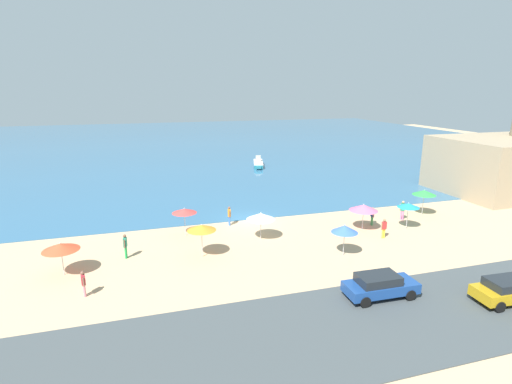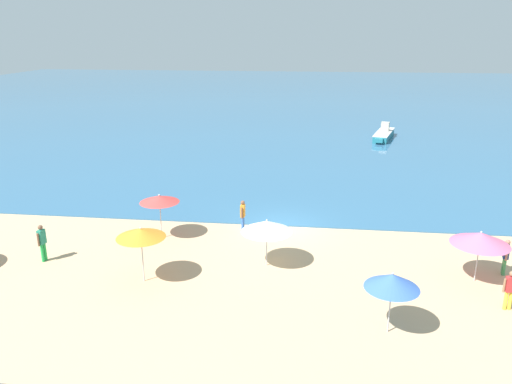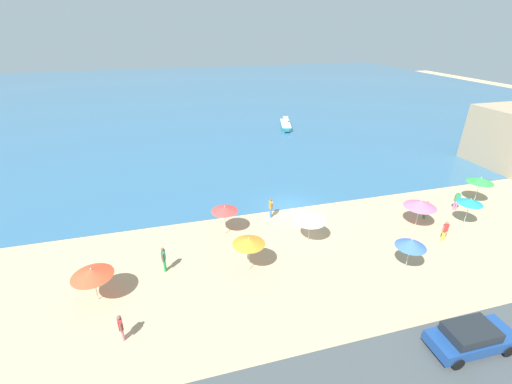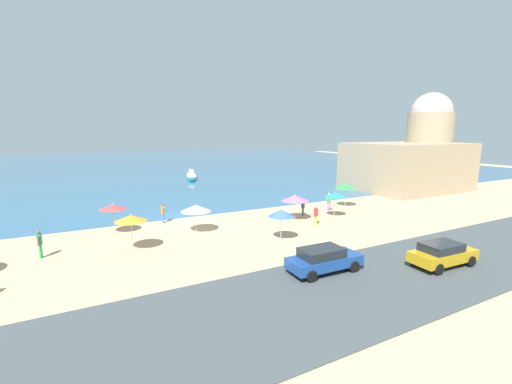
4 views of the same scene
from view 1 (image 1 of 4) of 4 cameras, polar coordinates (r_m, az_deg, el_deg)
The scene contains 20 objects.
ground_plane at distance 37.12m, azimuth -1.03°, elevation -4.01°, with size 160.00×160.00×0.00m, color tan.
sea at distance 90.15m, azimuth -10.60°, elevation 6.87°, with size 150.00×110.00×0.05m, color #316288.
coastal_road at distance 21.96m, azimuth 12.51°, elevation -18.43°, with size 80.00×8.00×0.06m, color #41484A.
beach_umbrella_0 at distance 35.30m, azimuth 15.13°, elevation -2.16°, with size 2.45×2.45×2.31m.
beach_umbrella_1 at distance 28.80m, azimuth -7.79°, elevation -5.07°, with size 2.09×2.09×2.50m.
beach_umbrella_2 at distance 31.96m, azimuth 0.69°, elevation -3.48°, with size 2.34×2.34×2.26m.
beach_umbrella_3 at distance 29.62m, azimuth 12.56°, elevation -5.16°, with size 1.94×1.94×2.37m.
beach_umbrella_4 at distance 36.67m, azimuth 20.95°, elevation -1.79°, with size 1.88×1.88×2.36m.
beach_umbrella_5 at distance 33.17m, azimuth -10.21°, elevation -2.67°, with size 2.03×2.03×2.39m.
beach_umbrella_6 at distance 28.82m, azimuth -26.13°, elevation -7.04°, with size 2.33×2.33×2.27m.
beach_umbrella_7 at distance 41.21m, azimuth 22.90°, elevation -0.08°, with size 2.17×2.17×2.52m.
bather_0 at distance 39.29m, azimuth 20.21°, elevation -2.31°, with size 0.47×0.39×1.82m.
bather_1 at distance 36.96m, azimuth 16.28°, elevation -3.19°, with size 0.29×0.56×1.65m.
bather_2 at distance 35.50m, azimuth -3.84°, elevation -3.28°, with size 0.23×0.57×1.73m.
bather_3 at distance 25.92m, azimuth -23.42°, elevation -11.75°, with size 0.28×0.56×1.60m.
bather_4 at distance 30.24m, azimuth -18.17°, elevation -7.18°, with size 0.28×0.56×1.80m.
bather_5 at distance 34.10m, azimuth 17.81°, elevation -4.84°, with size 0.56×0.27×1.64m.
parked_car_0 at distance 27.33m, azimuth 32.41°, elevation -11.69°, with size 4.16×1.98×1.42m.
parked_car_2 at distance 24.81m, azimuth 17.27°, elevation -12.59°, with size 4.30×1.92×1.41m.
skiff_nearshore at distance 62.09m, azimuth 0.33°, elevation 4.08°, with size 2.77×5.83×1.58m.
Camera 1 is at (-9.47, -33.86, 11.90)m, focal length 28.00 mm.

